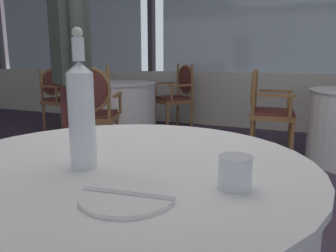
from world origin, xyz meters
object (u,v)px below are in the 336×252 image
(water_tumbler, at_px, (235,172))
(dining_chair_0_2, at_px, (265,106))
(side_plate, at_px, (128,196))
(diner_person_0, at_px, (70,62))
(water_bottle, at_px, (81,112))
(dining_chair_1_2, at_px, (92,106))
(dining_chair_1_0, at_px, (178,92))
(dining_chair_1_1, at_px, (59,94))

(water_tumbler, height_order, dining_chair_0_2, dining_chair_0_2)
(side_plate, relative_size, diner_person_0, 0.12)
(water_bottle, height_order, dining_chair_0_2, water_bottle)
(side_plate, xyz_separation_m, dining_chair_1_2, (-1.69, 2.19, -0.18))
(water_bottle, bearing_deg, dining_chair_1_0, 107.62)
(side_plate, bearing_deg, diner_person_0, 132.60)
(water_tumbler, distance_m, dining_chair_1_0, 4.15)
(water_tumbler, relative_size, dining_chair_0_2, 0.08)
(dining_chair_1_0, height_order, diner_person_0, diner_person_0)
(dining_chair_0_2, xyz_separation_m, dining_chair_1_0, (-1.36, 0.89, 0.02))
(diner_person_0, bearing_deg, dining_chair_0_2, 2.84)
(dining_chair_1_0, xyz_separation_m, dining_chair_1_1, (-1.66, -0.66, -0.04))
(dining_chair_1_1, bearing_deg, dining_chair_1_0, 30.10)
(dining_chair_0_2, distance_m, diner_person_0, 2.13)
(water_tumbler, relative_size, dining_chair_1_1, 0.09)
(water_bottle, bearing_deg, dining_chair_0_2, 87.28)
(diner_person_0, bearing_deg, water_bottle, -103.06)
(dining_chair_1_1, xyz_separation_m, dining_chair_1_2, (1.40, -1.11, 0.04))
(dining_chair_0_2, xyz_separation_m, dining_chair_1_2, (-1.61, -0.89, 0.02))
(dining_chair_1_2, xyz_separation_m, diner_person_0, (0.45, -0.84, 0.45))
(water_tumbler, bearing_deg, side_plate, -142.82)
(side_plate, height_order, dining_chair_0_2, dining_chair_0_2)
(water_tumbler, distance_m, diner_person_0, 1.89)
(dining_chair_1_0, relative_size, dining_chair_1_1, 1.07)
(water_bottle, relative_size, dining_chair_1_0, 0.38)
(side_plate, distance_m, dining_chair_1_0, 4.22)
(water_bottle, height_order, dining_chair_1_1, water_bottle)
(dining_chair_1_0, bearing_deg, water_tumbler, 61.42)
(dining_chair_1_1, bearing_deg, water_tumbler, -35.47)
(dining_chair_1_0, height_order, dining_chair_1_2, dining_chair_1_2)
(dining_chair_1_2, bearing_deg, diner_person_0, -173.52)
(dining_chair_1_1, distance_m, diner_person_0, 2.73)
(water_tumbler, xyz_separation_m, dining_chair_1_0, (-1.63, 3.81, -0.21))
(dining_chair_0_2, relative_size, dining_chair_1_2, 0.94)
(water_tumbler, xyz_separation_m, dining_chair_0_2, (-0.27, 2.93, -0.23))
(dining_chair_0_2, bearing_deg, dining_chair_1_0, 141.06)
(dining_chair_0_2, height_order, dining_chair_1_0, dining_chair_1_0)
(water_bottle, height_order, diner_person_0, diner_person_0)
(dining_chair_0_2, relative_size, diner_person_0, 0.52)
(dining_chair_1_1, distance_m, dining_chair_1_2, 1.79)
(dining_chair_1_0, xyz_separation_m, diner_person_0, (0.19, -2.62, 0.45))
(water_tumbler, relative_size, dining_chair_1_2, 0.08)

